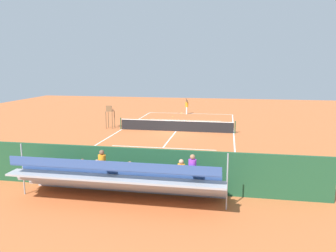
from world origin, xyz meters
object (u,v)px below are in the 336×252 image
(courtside_bench, at_px, (203,177))
(tennis_ball_near, at_px, (173,117))
(bleacher_stand, at_px, (121,180))
(tennis_racket, at_px, (181,113))
(equipment_bag, at_px, (166,183))
(tennis_player, at_px, (187,106))
(tennis_net, at_px, (176,126))
(umpire_chair, at_px, (110,114))

(courtside_bench, height_order, tennis_ball_near, courtside_bench)
(bleacher_stand, bearing_deg, tennis_racket, -87.49)
(tennis_ball_near, bearing_deg, equipment_bag, 98.73)
(courtside_bench, height_order, tennis_racket, courtside_bench)
(tennis_player, relative_size, tennis_ball_near, 29.18)
(equipment_bag, bearing_deg, tennis_net, -83.12)
(tennis_net, bearing_deg, tennis_ball_near, -78.24)
(umpire_chair, distance_m, tennis_player, 11.80)
(tennis_player, bearing_deg, tennis_ball_near, 61.54)
(umpire_chair, bearing_deg, courtside_bench, 125.34)
(tennis_ball_near, bearing_deg, tennis_net, 101.76)
(courtside_bench, relative_size, tennis_racket, 3.09)
(umpire_chair, xyz_separation_m, equipment_bag, (-7.82, 13.63, -1.13))
(tennis_player, bearing_deg, bleacher_stand, 90.91)
(umpire_chair, distance_m, courtside_bench, 16.57)
(tennis_net, xyz_separation_m, umpire_chair, (6.20, -0.23, 0.81))
(tennis_racket, height_order, tennis_ball_near, tennis_ball_near)
(tennis_net, bearing_deg, courtside_bench, 104.26)
(tennis_racket, bearing_deg, bleacher_stand, 92.51)
(courtside_bench, xyz_separation_m, tennis_racket, (4.49, -24.35, -0.54))
(equipment_bag, xyz_separation_m, tennis_ball_near, (3.30, -21.47, -0.15))
(bleacher_stand, distance_m, umpire_chair, 16.78)
(umpire_chair, relative_size, tennis_player, 1.11)
(bleacher_stand, height_order, equipment_bag, bleacher_stand)
(equipment_bag, bearing_deg, tennis_racket, -83.62)
(equipment_bag, height_order, tennis_player, tennis_player)
(umpire_chair, bearing_deg, tennis_ball_near, -119.99)
(tennis_racket, distance_m, tennis_ball_near, 3.07)
(bleacher_stand, distance_m, tennis_ball_near, 23.49)
(tennis_net, xyz_separation_m, tennis_player, (0.37, -10.48, 0.51))
(bleacher_stand, relative_size, tennis_ball_near, 137.27)
(bleacher_stand, relative_size, courtside_bench, 5.03)
(tennis_net, xyz_separation_m, tennis_ball_near, (1.68, -8.07, -0.47))
(equipment_bag, bearing_deg, tennis_ball_near, -81.27)
(tennis_net, distance_m, tennis_player, 10.50)
(tennis_player, bearing_deg, umpire_chair, 60.37)
(bleacher_stand, relative_size, tennis_player, 4.70)
(tennis_player, bearing_deg, equipment_bag, 94.76)
(tennis_ball_near, bearing_deg, tennis_player, -118.46)
(equipment_bag, distance_m, tennis_ball_near, 21.72)
(tennis_player, bearing_deg, tennis_net, 92.02)
(tennis_ball_near, bearing_deg, bleacher_stand, 94.20)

